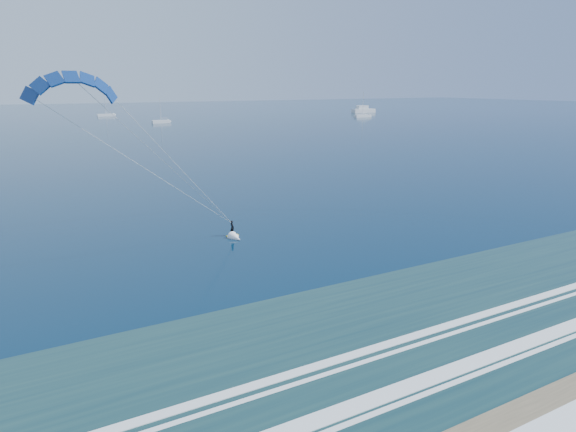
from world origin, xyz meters
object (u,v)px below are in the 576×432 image
(motor_yacht, at_px, (363,110))
(sailboat_4, at_px, (363,116))
(sailboat_2, at_px, (161,121))
(sailboat_3, at_px, (106,115))
(kitesurfer_rig, at_px, (166,164))

(motor_yacht, distance_m, sailboat_4, 41.74)
(motor_yacht, height_order, sailboat_2, sailboat_2)
(sailboat_3, bearing_deg, kitesurfer_rig, -99.06)
(sailboat_3, relative_size, sailboat_4, 0.97)
(kitesurfer_rig, height_order, sailboat_4, kitesurfer_rig)
(kitesurfer_rig, height_order, sailboat_2, kitesurfer_rig)
(motor_yacht, relative_size, sailboat_4, 1.18)
(kitesurfer_rig, bearing_deg, motor_yacht, 48.58)
(sailboat_3, bearing_deg, sailboat_2, -79.74)
(kitesurfer_rig, relative_size, sailboat_3, 1.75)
(sailboat_2, height_order, sailboat_3, sailboat_3)
(motor_yacht, bearing_deg, sailboat_2, -168.94)
(kitesurfer_rig, relative_size, sailboat_4, 1.70)
(sailboat_3, bearing_deg, sailboat_4, -32.81)
(kitesurfer_rig, distance_m, sailboat_2, 171.88)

